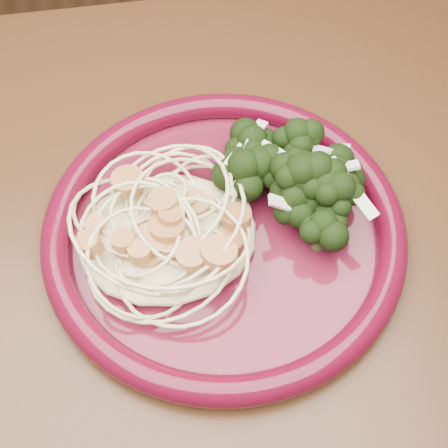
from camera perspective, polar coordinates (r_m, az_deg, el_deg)
name	(u,v)px	position (r m, az deg, el deg)	size (l,w,h in m)	color
dining_table	(247,334)	(0.62, 2.14, -10.02)	(1.20, 0.80, 0.75)	#472814
dinner_plate	(224,229)	(0.55, 0.00, -0.48)	(0.32, 0.32, 0.03)	#541022
spaghetti_pile	(166,229)	(0.54, -5.30, -0.50)	(0.16, 0.14, 0.04)	beige
scallop_cluster	(162,201)	(0.50, -5.67, 2.10)	(0.14, 0.14, 0.05)	#CA8645
broccoli_pile	(294,204)	(0.54, 6.45, 1.86)	(0.10, 0.16, 0.06)	black
onion_garnish	(298,179)	(0.51, 6.81, 4.11)	(0.07, 0.11, 0.05)	beige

